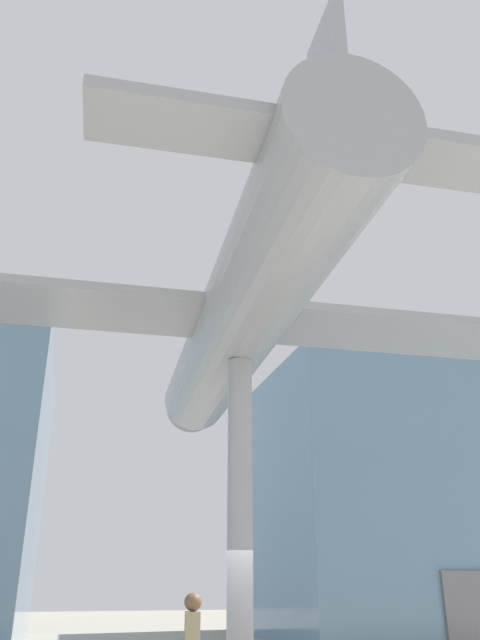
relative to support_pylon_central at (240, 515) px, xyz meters
name	(u,v)px	position (x,y,z in m)	size (l,w,h in m)	color
glass_pavilion_right	(378,505)	(9.41, 12.58, 1.80)	(10.20, 11.26, 10.47)	#60849E
support_pylon_central	(240,515)	(0.00, 0.00, 0.00)	(0.50, 0.50, 6.30)	#999EA3
suspended_airplane	(239,322)	(0.01, 0.15, 4.11)	(20.53, 14.75, 3.25)	#93999E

